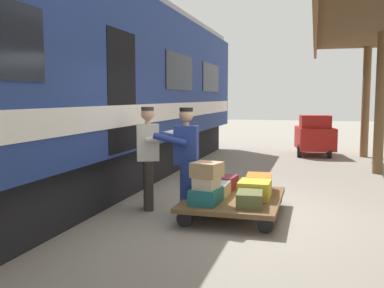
{
  "coord_description": "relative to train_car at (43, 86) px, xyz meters",
  "views": [
    {
      "loc": [
        -1.01,
        6.81,
        1.86
      ],
      "look_at": [
        0.78,
        0.33,
        1.15
      ],
      "focal_mm": 41.53,
      "sensor_mm": 36.0,
      "label": 1
    }
  ],
  "objects": [
    {
      "name": "luggage_cart",
      "position": [
        -3.38,
        0.03,
        -1.8
      ],
      "size": [
        1.45,
        1.98,
        0.3
      ],
      "color": "brown",
      "rests_on": "ground_plane"
    },
    {
      "name": "ground_plane",
      "position": [
        -3.56,
        0.0,
        -2.06
      ],
      "size": [
        60.0,
        60.0,
        0.0
      ],
      "primitive_type": "plane",
      "color": "gray"
    },
    {
      "name": "suitcase_yellow_case",
      "position": [
        -3.71,
        0.03,
        -1.63
      ],
      "size": [
        0.48,
        0.53,
        0.27
      ],
      "primitive_type": "cube",
      "rotation": [
        0.0,
        0.0,
        -0.01
      ],
      "color": "gold",
      "rests_on": "luggage_cart"
    },
    {
      "name": "suitcase_cream_canvas",
      "position": [
        -3.08,
        0.61,
        -1.44
      ],
      "size": [
        0.36,
        0.43,
        0.17
      ],
      "primitive_type": "cube",
      "rotation": [
        0.0,
        0.0,
        -0.18
      ],
      "color": "beige",
      "rests_on": "suitcase_teal_softside"
    },
    {
      "name": "porter_in_overalls",
      "position": [
        -2.65,
        0.24,
        -1.14
      ],
      "size": [
        0.69,
        0.46,
        1.7
      ],
      "color": "navy",
      "rests_on": "ground_plane"
    },
    {
      "name": "suitcase_orange_carryall",
      "position": [
        -3.71,
        -0.51,
        -1.62
      ],
      "size": [
        0.45,
        0.61,
        0.28
      ],
      "primitive_type": "cube",
      "rotation": [
        0.0,
        0.0,
        0.08
      ],
      "color": "#CC6B23",
      "rests_on": "luggage_cart"
    },
    {
      "name": "suitcase_gray_aluminum",
      "position": [
        -3.06,
        0.03,
        -1.66
      ],
      "size": [
        0.47,
        0.52,
        0.21
      ],
      "primitive_type": "cube",
      "rotation": [
        0.0,
        0.0,
        -0.01
      ],
      "color": "#9EA0A5",
      "rests_on": "luggage_cart"
    },
    {
      "name": "suitcase_tan_vintage",
      "position": [
        -3.09,
        0.62,
        -1.25
      ],
      "size": [
        0.47,
        0.45,
        0.22
      ],
      "primitive_type": "cube",
      "rotation": [
        0.0,
        0.0,
        -0.24
      ],
      "color": "tan",
      "rests_on": "suitcase_cream_canvas"
    },
    {
      "name": "train_car",
      "position": [
        0.0,
        0.0,
        0.0
      ],
      "size": [
        3.03,
        18.45,
        4.0
      ],
      "color": "navy",
      "rests_on": "ground_plane"
    },
    {
      "name": "suitcase_olive_duffel",
      "position": [
        -3.71,
        0.57,
        -1.66
      ],
      "size": [
        0.41,
        0.54,
        0.21
      ],
      "primitive_type": "cube",
      "rotation": [
        0.0,
        0.0,
        0.09
      ],
      "color": "brown",
      "rests_on": "luggage_cart"
    },
    {
      "name": "suitcase_burgundy_valise",
      "position": [
        -3.06,
        -0.51,
        -1.65
      ],
      "size": [
        0.55,
        0.54,
        0.23
      ],
      "primitive_type": "cube",
      "rotation": [
        0.0,
        0.0,
        -0.11
      ],
      "color": "maroon",
      "rests_on": "luggage_cart"
    },
    {
      "name": "porter_by_door",
      "position": [
        -1.96,
        0.01,
        -1.14
      ],
      "size": [
        0.74,
        0.6,
        1.7
      ],
      "color": "#332D28",
      "rests_on": "ground_plane"
    },
    {
      "name": "suitcase_teal_softside",
      "position": [
        -3.06,
        0.57,
        -1.65
      ],
      "size": [
        0.42,
        0.56,
        0.23
      ],
      "primitive_type": "cube",
      "rotation": [
        0.0,
        0.0,
        -0.06
      ],
      "color": "#1E666B",
      "rests_on": "luggage_cart"
    },
    {
      "name": "baggage_tug",
      "position": [
        -4.6,
        -7.87,
        -1.43
      ],
      "size": [
        1.34,
        1.85,
        1.3
      ],
      "color": "#B21E19",
      "rests_on": "ground_plane"
    }
  ]
}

